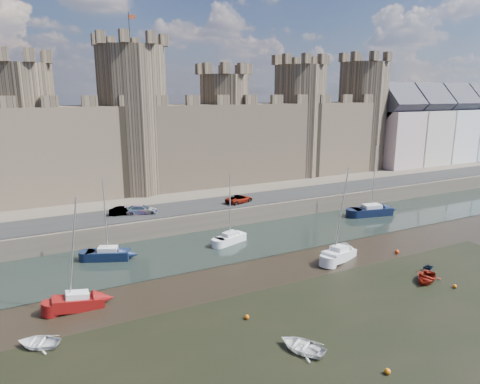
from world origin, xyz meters
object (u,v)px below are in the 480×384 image
Objects in this scene: car_3 at (239,199)px; sailboat_3 at (372,210)px; car_2 at (142,210)px; sailboat_2 at (230,238)px; sailboat_4 at (78,301)px; car_1 at (123,211)px; sailboat_1 at (108,254)px; sailboat_5 at (339,254)px.

car_3 is 20.56m from sailboat_3.
sailboat_2 is (8.68, -9.50, -2.39)m from car_2.
car_3 is 30.70m from sailboat_4.
car_1 is 2.45m from car_2.
car_2 is at bearing 177.47° from sailboat_3.
car_1 is 0.33× the size of sailboat_3.
sailboat_3 reaches higher than car_3.
car_2 is 14.45m from car_3.
car_3 is 0.43× the size of sailboat_4.
car_2 is at bearing 61.65° from sailboat_4.
sailboat_3 reaches higher than sailboat_1.
sailboat_2 is (14.70, -1.35, -0.01)m from sailboat_1.
sailboat_2 is 0.84× the size of sailboat_3.
sailboat_1 is 1.04× the size of sailboat_2.
car_3 is 21.90m from sailboat_1.
sailboat_1 is at bearing 131.44° from sailboat_5.
sailboat_5 is at bearing 171.58° from car_3.
car_2 is 10.41m from sailboat_1.
sailboat_3 is (35.78, -8.87, -2.26)m from car_1.
sailboat_5 is (27.77, -1.57, 0.01)m from sailboat_4.
car_3 is 0.47× the size of sailboat_1.
sailboat_2 is 13.59m from sailboat_5.
car_1 is 36.93m from sailboat_3.
car_2 is (2.37, -0.60, 0.05)m from car_1.
car_1 is at bearing 94.46° from car_2.
sailboat_2 is (11.05, -10.10, -2.34)m from car_1.
car_2 is 34.50m from sailboat_3.
car_3 is 0.41× the size of sailboat_3.
sailboat_3 is at bearing 14.32° from sailboat_4.
sailboat_2 is at bearing 26.31° from sailboat_4.
car_2 is 0.44× the size of sailboat_4.
sailboat_2 reaches higher than car_3.
sailboat_3 is (33.41, -8.27, -2.32)m from car_2.
car_2 reaches higher than car_3.
car_1 is 28.58m from sailboat_5.
car_3 is 0.49× the size of sailboat_2.
car_3 is at bearing -74.09° from car_2.
car_3 is 0.41× the size of sailboat_5.
sailboat_2 is at bearing 107.71° from sailboat_5.
sailboat_5 reaches higher than car_2.
sailboat_1 reaches higher than car_2.
sailboat_4 reaches higher than sailboat_1.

